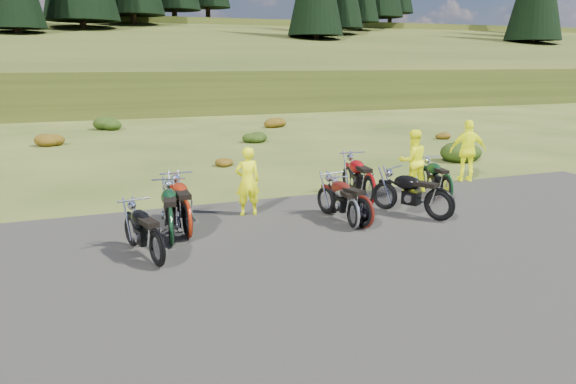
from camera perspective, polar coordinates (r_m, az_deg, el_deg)
name	(u,v)px	position (r m, az deg, el deg)	size (l,w,h in m)	color
ground	(355,240)	(11.82, 6.87, -4.90)	(300.00, 300.00, 0.00)	#334416
gravel_pad	(409,273)	(10.21, 12.22, -8.08)	(20.00, 12.00, 0.04)	black
hill_slope	(122,98)	(60.22, -16.48, 9.18)	(300.00, 46.00, 3.00)	#313E14
hill_plateau	(93,80)	(120.04, -19.20, 10.73)	(300.00, 90.00, 9.17)	#313E14
shrub_2	(49,138)	(26.68, -23.11, 5.10)	(1.30, 1.30, 0.77)	brown
shrub_3	(109,121)	(31.99, -17.72, 6.85)	(1.56, 1.56, 0.92)	#1D360D
shrub_4	(222,160)	(20.00, -6.69, 3.25)	(0.77, 0.77, 0.45)	brown
shrub_5	(254,136)	(25.83, -3.49, 5.72)	(1.03, 1.03, 0.61)	#1D360D
shrub_6	(274,120)	(31.74, -1.46, 7.28)	(1.30, 1.30, 0.77)	brown
shrub_7	(463,148)	(22.03, 17.32, 4.27)	(1.56, 1.56, 0.92)	#1D360D
shrub_8	(440,134)	(27.98, 15.21, 5.70)	(0.77, 0.77, 0.45)	brown
motorcycle_0	(158,268)	(10.49, -13.05, -7.53)	(2.01, 0.67, 1.05)	black
motorcycle_1	(188,239)	(11.98, -10.10, -4.76)	(2.29, 0.76, 1.20)	maroon
motorcycle_2	(172,247)	(11.58, -11.69, -5.47)	(2.21, 0.74, 1.16)	black
motorcycle_3	(353,230)	(12.53, 6.61, -3.84)	(1.90, 0.63, 1.00)	#999A9E
motorcycle_4	(363,229)	(12.60, 7.59, -3.78)	(2.08, 0.69, 1.09)	#4C130C
motorcycle_5	(438,222)	(13.51, 15.03, -2.95)	(2.19, 0.73, 1.15)	black
motorcycle_6	(369,205)	(14.67, 8.21, -1.36)	(2.29, 0.76, 1.20)	maroon
motorcycle_7	(446,201)	(15.55, 15.72, -0.90)	(1.97, 0.66, 1.03)	black
person_middle	(248,182)	(13.40, -4.13, 0.98)	(0.60, 0.39, 1.65)	#F4FF0D
person_right_a	(413,162)	(16.18, 12.54, 3.01)	(0.85, 0.67, 1.76)	#F4FF0D
person_right_b	(468,152)	(18.04, 17.81, 3.92)	(1.10, 0.46, 1.89)	#F4FF0D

